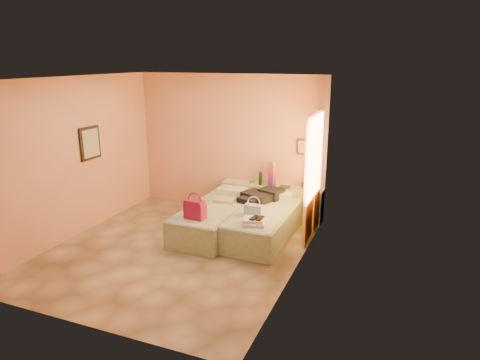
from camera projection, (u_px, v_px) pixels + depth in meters
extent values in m
plane|color=tan|center=(177.00, 250.00, 7.14)|extent=(4.50, 4.50, 0.00)
cube|color=#EAA37C|center=(230.00, 143.00, 8.77)|extent=(4.00, 0.02, 2.80)
cube|color=#EAA37C|center=(74.00, 158.00, 7.47)|extent=(0.02, 4.50, 2.80)
cube|color=#EAA37C|center=(297.00, 182.00, 6.05)|extent=(0.02, 4.50, 2.80)
cube|color=silver|center=(170.00, 78.00, 6.37)|extent=(4.00, 4.50, 0.02)
cube|color=#FFD79E|center=(315.00, 157.00, 7.14)|extent=(0.02, 1.10, 1.40)
cube|color=#F19D39|center=(310.00, 179.00, 7.12)|extent=(0.05, 0.55, 2.20)
cube|color=#F19D39|center=(317.00, 170.00, 7.65)|extent=(0.05, 0.45, 2.20)
cube|color=black|center=(90.00, 143.00, 7.76)|extent=(0.04, 0.50, 0.60)
cube|color=#B57B3C|center=(303.00, 147.00, 8.17)|extent=(0.25, 0.04, 0.30)
cube|color=#A7B392|center=(272.00, 201.00, 8.58)|extent=(2.05, 0.30, 0.65)
cube|color=#AABE99|center=(215.00, 219.00, 7.80)|extent=(0.92, 2.01, 0.50)
cube|color=#AABE99|center=(264.00, 224.00, 7.60)|extent=(0.92, 2.01, 0.50)
cylinder|color=#12331D|center=(260.00, 179.00, 8.48)|extent=(0.09, 0.09, 0.26)
cube|color=maroon|center=(272.00, 174.00, 8.35)|extent=(0.13, 0.13, 0.50)
cylinder|color=#4B896E|center=(252.00, 182.00, 8.68)|extent=(0.12, 0.12, 0.03)
cube|color=#213F2D|center=(285.00, 187.00, 8.33)|extent=(0.20, 0.15, 0.03)
cube|color=silver|center=(306.00, 183.00, 8.23)|extent=(0.22, 0.22, 0.25)
cube|color=maroon|center=(195.00, 209.00, 7.12)|extent=(0.36, 0.23, 0.32)
cube|color=tan|center=(225.00, 200.00, 7.99)|extent=(0.41, 0.35, 0.06)
cube|color=black|center=(260.00, 196.00, 8.05)|extent=(0.78, 0.78, 0.18)
cube|color=#4671A9|center=(254.00, 210.00, 7.25)|extent=(0.31, 0.14, 0.20)
cube|color=silver|center=(255.00, 222.00, 6.88)|extent=(0.40, 0.36, 0.10)
cube|color=black|center=(257.00, 218.00, 6.86)|extent=(0.18, 0.23, 0.02)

